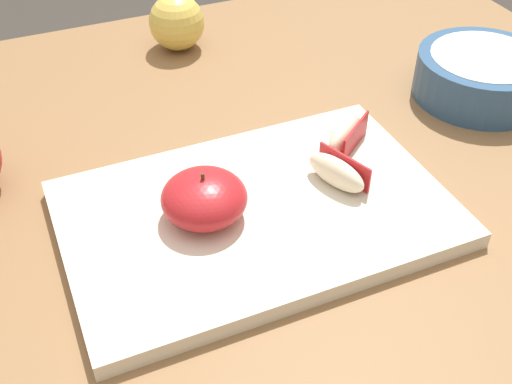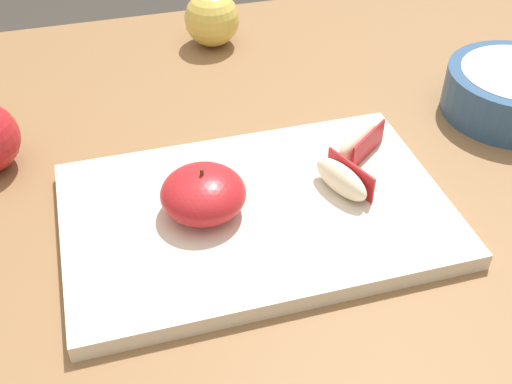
# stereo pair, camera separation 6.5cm
# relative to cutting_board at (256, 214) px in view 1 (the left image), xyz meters

# --- Properties ---
(dining_table) EXTENTS (1.12, 0.91, 0.74)m
(dining_table) POSITION_rel_cutting_board_xyz_m (0.03, 0.07, -0.12)
(dining_table) COLOR brown
(dining_table) RESTS_ON ground_plane
(cutting_board) EXTENTS (0.40, 0.26, 0.02)m
(cutting_board) POSITION_rel_cutting_board_xyz_m (0.00, 0.00, 0.00)
(cutting_board) COLOR beige
(cutting_board) RESTS_ON dining_table
(apple_half_skin_up) EXTENTS (0.09, 0.09, 0.05)m
(apple_half_skin_up) POSITION_rel_cutting_board_xyz_m (-0.05, 0.01, 0.03)
(apple_half_skin_up) COLOR #B21E23
(apple_half_skin_up) RESTS_ON cutting_board
(apple_wedge_front) EXTENTS (0.05, 0.08, 0.03)m
(apple_wedge_front) POSITION_rel_cutting_board_xyz_m (0.09, 0.00, 0.03)
(apple_wedge_front) COLOR beige
(apple_wedge_front) RESTS_ON cutting_board
(apple_wedge_left) EXTENTS (0.07, 0.07, 0.03)m
(apple_wedge_left) POSITION_rel_cutting_board_xyz_m (0.14, 0.06, 0.03)
(apple_wedge_left) COLOR beige
(apple_wedge_left) RESTS_ON cutting_board
(whole_apple_golden) EXTENTS (0.08, 0.08, 0.09)m
(whole_apple_golden) POSITION_rel_cutting_board_xyz_m (0.05, 0.40, 0.03)
(whole_apple_golden) COLOR #DBBC51
(whole_apple_golden) RESTS_ON dining_table
(ceramic_fruit_bowl) EXTENTS (0.17, 0.17, 0.06)m
(ceramic_fruit_bowl) POSITION_rel_cutting_board_xyz_m (0.37, 0.11, 0.02)
(ceramic_fruit_bowl) COLOR #2D517A
(ceramic_fruit_bowl) RESTS_ON dining_table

